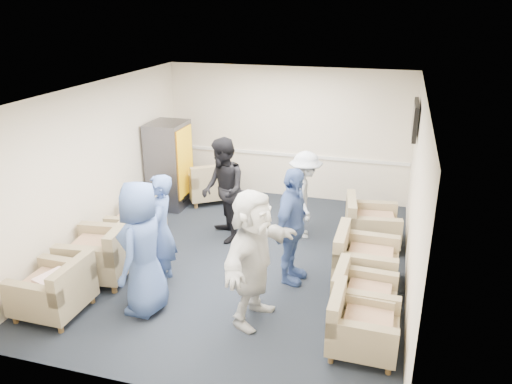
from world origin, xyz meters
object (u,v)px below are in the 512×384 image
(armchair_right_midnear, at_px, (360,299))
(armchair_right_far, at_px, (368,225))
(armchair_right_midfar, at_px, (362,262))
(armchair_corner, at_px, (210,184))
(armchair_left_mid, at_px, (103,255))
(armchair_left_near, at_px, (56,291))
(vending_machine, at_px, (170,165))
(person_back_right, at_px, (305,195))
(armchair_right_near, at_px, (359,327))
(armchair_left_far, at_px, (140,225))
(person_mid_right, at_px, (292,227))
(person_mid_left, at_px, (161,231))
(person_front_left, at_px, (142,248))
(person_front_right, at_px, (253,258))
(person_back_left, at_px, (223,190))

(armchair_right_midnear, bearing_deg, armchair_right_far, 4.26)
(armchair_right_midfar, bearing_deg, armchair_corner, 53.92)
(armchair_left_mid, bearing_deg, armchair_right_far, 113.53)
(armchair_left_near, xyz_separation_m, armchair_right_midfar, (3.79, 1.87, 0.02))
(armchair_right_midnear, bearing_deg, vending_machine, 56.66)
(armchair_right_midnear, height_order, armchair_right_far, armchair_right_far)
(person_back_right, bearing_deg, armchair_right_near, -170.03)
(armchair_left_far, bearing_deg, vending_machine, 178.13)
(armchair_corner, bearing_deg, person_mid_right, 95.79)
(armchair_corner, bearing_deg, armchair_right_near, 95.38)
(person_mid_left, bearing_deg, vending_machine, -173.34)
(armchair_left_mid, distance_m, armchair_right_midnear, 3.77)
(person_front_left, bearing_deg, person_mid_left, -175.69)
(armchair_left_mid, bearing_deg, armchair_left_near, -11.70)
(armchair_right_midfar, relative_size, person_front_right, 0.50)
(armchair_corner, bearing_deg, person_mid_left, 64.11)
(vending_machine, distance_m, person_mid_right, 3.68)
(armchair_right_midnear, xyz_separation_m, armchair_right_midfar, (-0.06, 0.90, 0.05))
(person_front_left, height_order, person_front_right, person_front_left)
(armchair_left_far, height_order, armchair_right_midnear, armchair_left_far)
(person_mid_left, height_order, person_back_left, person_back_left)
(armchair_left_far, height_order, vending_machine, vending_machine)
(person_front_left, height_order, person_mid_left, person_front_left)
(person_mid_left, bearing_deg, armchair_right_midfar, 89.46)
(person_mid_left, bearing_deg, armchair_right_midnear, 71.31)
(armchair_left_near, xyz_separation_m, person_back_right, (2.68, 3.22, 0.43))
(armchair_left_near, bearing_deg, armchair_right_near, 95.66)
(armchair_left_mid, distance_m, person_back_left, 2.22)
(armchair_left_near, height_order, armchair_right_near, armchair_left_near)
(person_front_left, xyz_separation_m, person_mid_right, (1.70, 1.26, -0.03))
(person_mid_right, height_order, person_front_right, person_front_right)
(armchair_right_far, relative_size, vending_machine, 0.57)
(person_front_right, bearing_deg, armchair_left_near, 115.47)
(person_back_left, height_order, person_back_right, person_back_left)
(person_back_left, bearing_deg, armchair_right_far, 69.09)
(armchair_left_far, xyz_separation_m, armchair_right_midfar, (3.74, -0.32, 0.03))
(armchair_right_near, relative_size, person_mid_left, 0.48)
(armchair_left_far, distance_m, person_mid_left, 1.56)
(person_mid_left, relative_size, person_back_right, 1.09)
(armchair_right_midnear, distance_m, armchair_corner, 4.75)
(armchair_left_mid, relative_size, person_mid_right, 0.60)
(armchair_left_far, distance_m, person_mid_right, 2.84)
(armchair_left_mid, relative_size, armchair_left_far, 1.12)
(vending_machine, xyz_separation_m, person_front_left, (1.25, -3.46, 0.05))
(armchair_right_near, distance_m, armchair_right_far, 2.85)
(vending_machine, relative_size, person_mid_right, 0.98)
(armchair_left_mid, relative_size, person_front_right, 0.58)
(armchair_left_mid, bearing_deg, armchair_right_near, 73.12)
(armchair_left_far, height_order, person_front_right, person_front_right)
(armchair_right_near, distance_m, person_front_right, 1.51)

